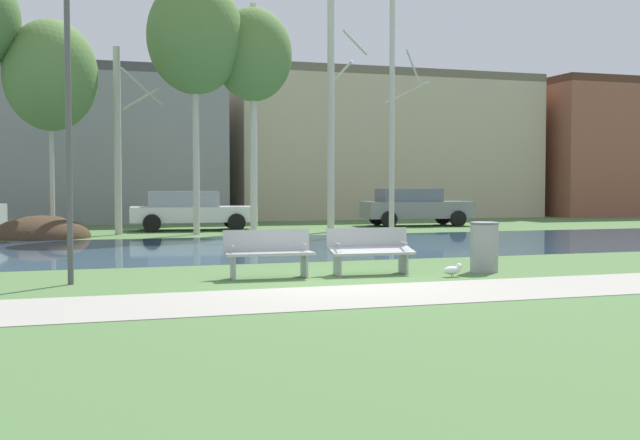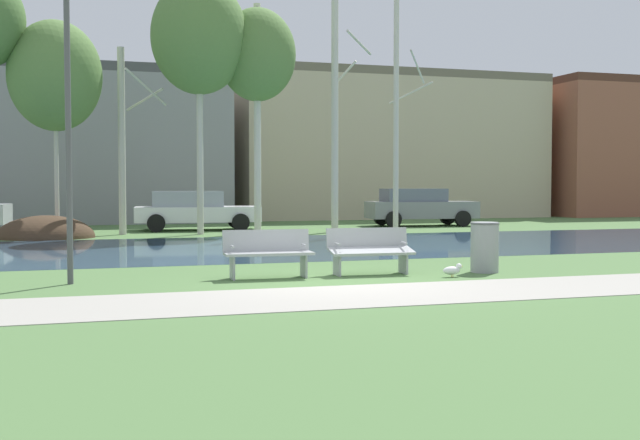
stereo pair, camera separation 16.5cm
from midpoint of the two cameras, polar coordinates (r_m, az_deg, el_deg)
ground_plane at (r=23.21m, az=-6.40°, el=-1.60°), size 120.00×120.00×0.00m
paved_path_strip at (r=12.08m, az=4.09°, el=-5.46°), size 60.00×2.34×0.01m
river_band at (r=21.14m, az=-5.32°, el=-1.99°), size 80.00×8.56×0.01m
soil_mound at (r=26.23m, az=-19.15°, el=-1.24°), size 3.05×2.61×1.43m
bench_left at (r=14.22m, az=-3.46°, el=-2.34°), size 1.62×0.63×0.87m
bench_right at (r=14.81m, az=3.97°, el=-2.14°), size 1.62×0.63×0.87m
trash_bin at (r=15.48m, az=12.17°, el=-1.88°), size 0.56×0.56×0.97m
seagull at (r=14.59m, az=9.93°, el=-3.60°), size 0.41×0.15×0.25m
streetlamp at (r=14.04m, az=-17.55°, el=10.06°), size 0.32×0.32×5.31m
birch_left at (r=27.15m, az=-18.52°, el=9.89°), size 2.98×2.98×7.00m
birch_center_left at (r=27.24m, az=-13.91°, el=5.83°), size 1.62×2.88×6.28m
birch_center at (r=27.27m, az=-8.59°, el=13.00°), size 3.23×3.23×8.59m
birch_center_right at (r=27.72m, az=-4.41°, el=11.80°), size 2.68×2.68×7.91m
birch_right at (r=27.97m, az=1.31°, el=8.53°), size 1.48×2.14×9.02m
birch_far_right at (r=28.66m, az=5.78°, el=8.30°), size 1.46×2.41×9.00m
parked_sedan_second_white at (r=29.28m, az=-8.95°, el=0.75°), size 4.70×2.46×1.44m
parked_hatch_third_grey at (r=32.13m, az=7.37°, el=0.99°), size 4.53×2.29×1.52m
building_grey_warehouse at (r=38.35m, az=-20.68°, el=4.99°), size 17.79×9.16×6.80m
building_beige_block at (r=42.48m, az=4.08°, el=5.26°), size 15.75×9.44×7.32m
building_brick_low at (r=49.34m, az=21.98°, el=4.70°), size 14.20×9.00×7.31m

